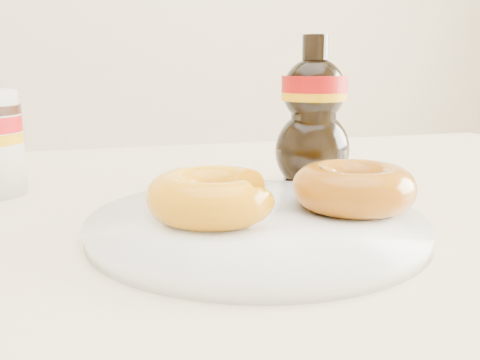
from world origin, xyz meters
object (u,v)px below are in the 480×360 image
object	(u,v)px
dining_table	(176,301)
donut_whole	(354,187)
donut_bitten	(212,196)
plate	(257,223)
syrup_bottle	(314,112)

from	to	relation	value
dining_table	donut_whole	xyz separation A→B (m)	(0.15, -0.06, 0.12)
donut_bitten	donut_whole	bearing A→B (deg)	-22.85
dining_table	plate	bearing A→B (deg)	-44.51
donut_whole	syrup_bottle	xyz separation A→B (m)	(0.03, 0.15, 0.05)
syrup_bottle	plate	bearing A→B (deg)	-128.11
plate	donut_bitten	xyz separation A→B (m)	(-0.04, 0.00, 0.03)
syrup_bottle	donut_bitten	bearing A→B (deg)	-136.83
plate	donut_whole	bearing A→B (deg)	-0.60
donut_bitten	donut_whole	world-z (taller)	same
syrup_bottle	donut_whole	bearing A→B (deg)	-100.63
dining_table	syrup_bottle	distance (m)	0.26
dining_table	plate	size ratio (longest dim) A/B	4.89
donut_bitten	syrup_bottle	xyz separation A→B (m)	(0.16, 0.15, 0.05)
donut_bitten	syrup_bottle	distance (m)	0.22
dining_table	donut_whole	size ratio (longest dim) A/B	12.89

